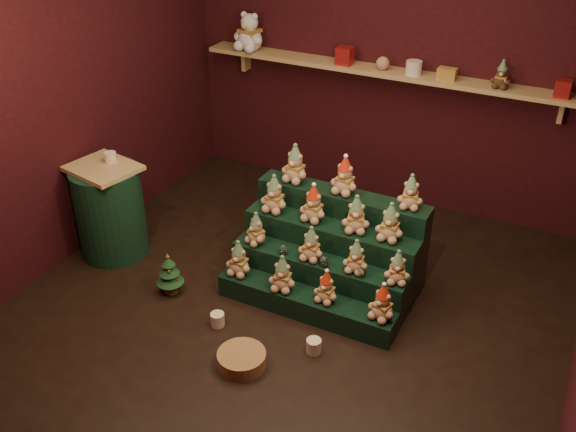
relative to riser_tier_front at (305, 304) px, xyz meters
The scene contains 40 objects.
ground 0.18m from the riser_tier_front, 158.09° to the left, with size 4.00×4.00×0.00m, color black.
back_wall 2.49m from the riser_tier_front, 93.87° to the left, with size 4.00×0.10×2.80m, color black.
front_wall 2.39m from the riser_tier_front, 94.09° to the right, with size 4.00×0.10×2.80m, color black.
left_wall 2.55m from the riser_tier_front, behind, with size 0.10×4.00×2.80m, color black.
back_shelf 2.28m from the riser_tier_front, 94.22° to the left, with size 3.60×0.26×0.24m.
riser_tier_front is the anchor object (origin of this frame).
riser_tier_midfront 0.24m from the riser_tier_front, 90.00° to the left, with size 1.40×0.22×0.36m, color black.
riser_tier_midback 0.48m from the riser_tier_front, 90.00° to the left, with size 1.40×0.22×0.54m, color black.
riser_tier_back 0.71m from the riser_tier_front, 90.00° to the left, with size 1.40×0.22×0.72m, color black.
teddy_0 0.62m from the riser_tier_front, behind, with size 0.20×0.18×0.29m, color tan, non-canonical shape.
teddy_1 0.30m from the riser_tier_front, behind, with size 0.20×0.18×0.29m, color tan, non-canonical shape.
teddy_2 0.27m from the riser_tier_front, ahead, with size 0.18×0.16×0.26m, color tan, non-canonical shape.
teddy_3 0.64m from the riser_tier_front, ahead, with size 0.20×0.18×0.28m, color tan, non-canonical shape.
teddy_4 0.69m from the riser_tier_front, 158.65° to the left, with size 0.19×0.17×0.26m, color tan, non-canonical shape.
teddy_5 0.46m from the riser_tier_front, 104.76° to the left, with size 0.19×0.17×0.27m, color tan, non-canonical shape.
teddy_6 0.54m from the riser_tier_front, 34.10° to the left, with size 0.19×0.17×0.26m, color tan, non-canonical shape.
teddy_7 0.77m from the riser_tier_front, 19.28° to the left, with size 0.18×0.17×0.26m, color tan, non-canonical shape.
teddy_8 0.90m from the riser_tier_front, 138.07° to the left, with size 0.22×0.20×0.31m, color tan, non-canonical shape.
teddy_9 0.77m from the riser_tier_front, 109.07° to the left, with size 0.21×0.19×0.30m, color tan, non-canonical shape.
teddy_10 0.77m from the riser_tier_front, 66.66° to the left, with size 0.21×0.19×0.29m, color tan, non-canonical shape.
teddy_11 0.88m from the riser_tier_front, 44.89° to the left, with size 0.21×0.19×0.30m, color tan, non-canonical shape.
teddy_12 1.11m from the riser_tier_front, 122.31° to the left, with size 0.22×0.20×0.31m, color tan, non-canonical shape.
teddy_13 1.02m from the riser_tier_front, 89.29° to the left, with size 0.22×0.19×0.30m, color tan, non-canonical shape.
teddy_14 1.15m from the riser_tier_front, 51.71° to the left, with size 0.19×0.17×0.27m, color tan, non-canonical shape.
snow_globe_a 0.44m from the riser_tier_front, 149.08° to the left, with size 0.06×0.06×0.08m.
snow_globe_b 0.36m from the riser_tier_front, 65.15° to the left, with size 0.06×0.06×0.09m.
snow_globe_c 0.51m from the riser_tier_front, 23.50° to the left, with size 0.06×0.06×0.08m.
side_table 1.86m from the riser_tier_front, behind, with size 0.61×0.57×0.82m.
table_ornament 1.99m from the riser_tier_front, behind, with size 0.10×0.10×0.08m, color beige.
mini_christmas_tree 1.09m from the riser_tier_front, 167.05° to the right, with size 0.22×0.22×0.37m.
mug_left 0.66m from the riser_tier_front, 140.94° to the right, with size 0.10×0.10×0.10m, color beige.
mug_right 0.43m from the riser_tier_front, 55.93° to the right, with size 0.11×0.11×0.11m, color beige.
wicker_basket 0.71m from the riser_tier_front, 101.53° to the right, with size 0.34×0.34×0.10m, color #A06940.
white_bear 2.84m from the riser_tier_front, 128.88° to the left, with size 0.33×0.29×0.46m, color silver, non-canonical shape.
brown_bear 2.48m from the riser_tier_front, 65.85° to the left, with size 0.16×0.15×0.23m, color #452D17, non-canonical shape.
gift_tin_red_a 2.38m from the riser_tier_front, 105.80° to the left, with size 0.14×0.14×0.16m, color maroon.
gift_tin_cream 2.31m from the riser_tier_front, 86.75° to the left, with size 0.14×0.14×0.12m, color beige.
gift_tin_red_b 2.67m from the riser_tier_front, 55.04° to the left, with size 0.12×0.12×0.14m, color maroon.
shelf_plush_ball 2.31m from the riser_tier_front, 95.28° to the left, with size 0.12×0.12×0.12m, color tan.
scarf_gift_box 2.33m from the riser_tier_front, 78.07° to the left, with size 0.16×0.10×0.10m, color orange.
Camera 1 is at (1.76, -3.50, 3.11)m, focal length 40.00 mm.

